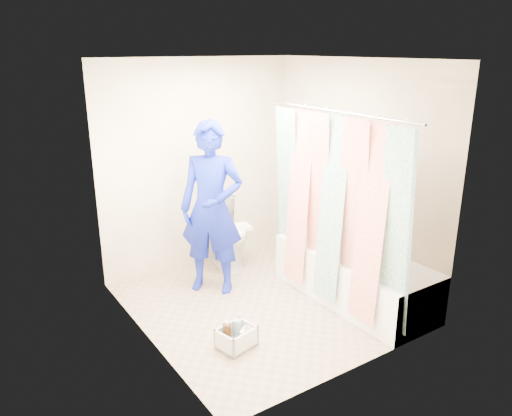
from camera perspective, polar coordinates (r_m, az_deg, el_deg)
floor at (r=5.18m, az=0.67°, el=-10.89°), size 2.60×2.60×0.00m
ceiling at (r=4.54m, az=0.78°, el=16.69°), size 2.40×2.60×0.02m
wall_back at (r=5.81m, az=-6.57°, el=4.90°), size 2.40×0.02×2.40m
wall_front at (r=3.78m, az=11.94°, el=-2.61°), size 2.40×0.02×2.40m
wall_left at (r=4.19m, az=-12.95°, el=-0.59°), size 0.02×2.60×2.40m
wall_right at (r=5.47m, az=11.18°, el=3.86°), size 0.02×2.60×2.40m
bathtub at (r=5.26m, az=11.08°, el=-7.51°), size 0.70×1.75×0.50m
curtain_rod at (r=4.57m, az=9.34°, el=10.80°), size 0.02×1.90×0.02m
shower_curtain at (r=4.77m, az=8.78°, el=-0.35°), size 0.06×1.75×1.80m
toilet at (r=5.94m, az=-3.54°, el=-2.63°), size 0.59×0.87×0.83m
tank_lid at (r=5.80m, az=-3.08°, el=-2.38°), size 0.54×0.30×0.04m
tank_internals at (r=6.00m, az=-4.79°, el=1.58°), size 0.20×0.07×0.27m
plumber at (r=5.17m, az=-5.10°, el=-0.05°), size 0.78×0.77×1.82m
cleaning_caddy at (r=4.49m, az=-2.16°, el=-14.60°), size 0.36×0.31×0.24m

